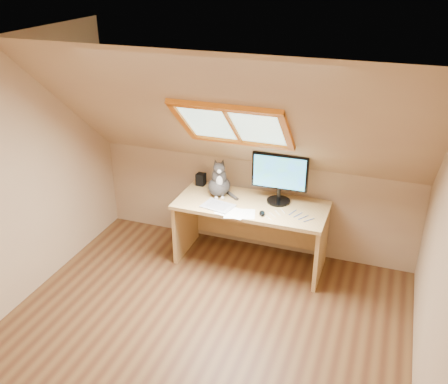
% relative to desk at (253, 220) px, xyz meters
% --- Properties ---
extents(ground, '(3.50, 3.50, 0.00)m').
position_rel_desk_xyz_m(ground, '(-0.09, -1.45, -0.48)').
color(ground, brown).
rests_on(ground, ground).
extents(room_shell, '(3.52, 3.52, 2.41)m').
position_rel_desk_xyz_m(room_shell, '(-0.09, -1.54, 0.95)').
color(room_shell, tan).
rests_on(room_shell, ground).
extents(desk, '(1.53, 0.67, 0.70)m').
position_rel_desk_xyz_m(desk, '(0.00, 0.00, 0.00)').
color(desk, tan).
rests_on(desk, ground).
extents(monitor, '(0.56, 0.24, 0.52)m').
position_rel_desk_xyz_m(monitor, '(0.25, 0.06, 0.52)').
color(monitor, black).
rests_on(monitor, desk).
extents(cat, '(0.31, 0.34, 0.42)m').
position_rel_desk_xyz_m(cat, '(-0.37, 0.01, 0.37)').
color(cat, '#3C3735').
rests_on(cat, desk).
extents(desk_speaker, '(0.10, 0.10, 0.13)m').
position_rel_desk_xyz_m(desk_speaker, '(-0.65, 0.18, 0.28)').
color(desk_speaker, black).
rests_on(desk_speaker, desk).
extents(graphics_tablet, '(0.34, 0.28, 0.01)m').
position_rel_desk_xyz_m(graphics_tablet, '(-0.30, -0.24, 0.22)').
color(graphics_tablet, '#B2B2B7').
rests_on(graphics_tablet, desk).
extents(mouse, '(0.08, 0.11, 0.03)m').
position_rel_desk_xyz_m(mouse, '(0.17, -0.26, 0.23)').
color(mouse, black).
rests_on(mouse, desk).
extents(papers, '(0.33, 0.27, 0.00)m').
position_rel_desk_xyz_m(papers, '(-0.14, -0.33, 0.22)').
color(papers, white).
rests_on(papers, desk).
extents(cables, '(0.51, 0.26, 0.01)m').
position_rel_desk_xyz_m(cables, '(0.43, -0.18, 0.22)').
color(cables, silver).
rests_on(cables, desk).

